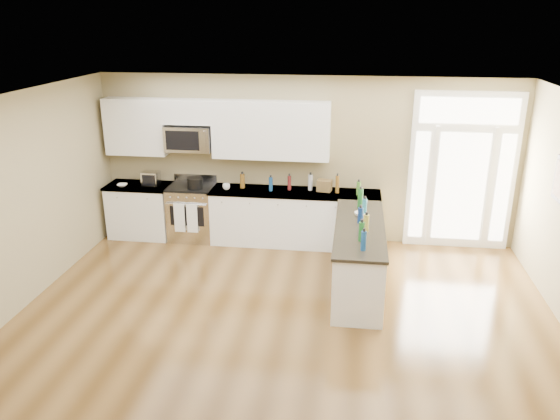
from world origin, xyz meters
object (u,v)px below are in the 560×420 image
peninsula_cabinet (358,259)px  kitchen_range (192,212)px  stockpot (195,183)px  toaster_oven (151,178)px

peninsula_cabinet → kitchen_range: 3.21m
kitchen_range → peninsula_cabinet: bearing=-26.9°
kitchen_range → stockpot: size_ratio=4.16×
peninsula_cabinet → toaster_oven: bearing=157.8°
peninsula_cabinet → kitchen_range: size_ratio=2.15×
peninsula_cabinet → toaster_oven: 3.90m
peninsula_cabinet → kitchen_range: (-2.86, 1.45, 0.04)m
stockpot → toaster_oven: toaster_oven is taller
peninsula_cabinet → stockpot: bearing=154.0°
kitchen_range → toaster_oven: size_ratio=3.83×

